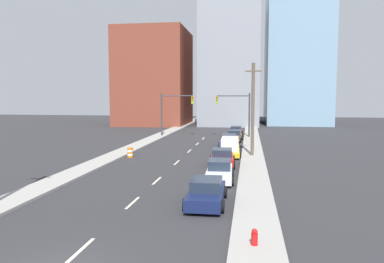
% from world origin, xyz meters
% --- Properties ---
extents(sidewalk_left, '(2.19, 95.62, 0.17)m').
position_xyz_m(sidewalk_left, '(-6.84, 47.81, 0.09)').
color(sidewalk_left, '#9E9B93').
rests_on(sidewalk_left, ground).
extents(sidewalk_right, '(2.19, 95.62, 0.17)m').
position_xyz_m(sidewalk_right, '(6.84, 47.81, 0.09)').
color(sidewalk_right, '#9E9B93').
rests_on(sidewalk_right, ground).
extents(lane_stripe_at_2m, '(0.16, 2.40, 0.01)m').
position_xyz_m(lane_stripe_at_2m, '(0.00, 2.00, 0.00)').
color(lane_stripe_at_2m, beige).
rests_on(lane_stripe_at_2m, ground).
extents(lane_stripe_at_9m, '(0.16, 2.40, 0.01)m').
position_xyz_m(lane_stripe_at_9m, '(0.00, 8.61, 0.00)').
color(lane_stripe_at_9m, beige).
rests_on(lane_stripe_at_9m, ground).
extents(lane_stripe_at_14m, '(0.16, 2.40, 0.01)m').
position_xyz_m(lane_stripe_at_14m, '(0.00, 14.24, 0.00)').
color(lane_stripe_at_14m, beige).
rests_on(lane_stripe_at_14m, ground).
extents(lane_stripe_at_22m, '(0.16, 2.40, 0.01)m').
position_xyz_m(lane_stripe_at_22m, '(0.00, 21.62, 0.00)').
color(lane_stripe_at_22m, beige).
rests_on(lane_stripe_at_22m, ground).
extents(lane_stripe_at_29m, '(0.16, 2.40, 0.01)m').
position_xyz_m(lane_stripe_at_29m, '(0.00, 28.88, 0.00)').
color(lane_stripe_at_29m, beige).
rests_on(lane_stripe_at_29m, ground).
extents(lane_stripe_at_35m, '(0.16, 2.40, 0.01)m').
position_xyz_m(lane_stripe_at_35m, '(0.00, 35.08, 0.00)').
color(lane_stripe_at_35m, beige).
rests_on(lane_stripe_at_35m, ground).
extents(lane_stripe_at_41m, '(0.16, 2.40, 0.01)m').
position_xyz_m(lane_stripe_at_41m, '(0.00, 41.19, 0.00)').
color(lane_stripe_at_41m, beige).
rests_on(lane_stripe_at_41m, ground).
extents(building_brick_left, '(14.00, 16.00, 19.73)m').
position_xyz_m(building_brick_left, '(-13.53, 66.40, 9.86)').
color(building_brick_left, brown).
rests_on(building_brick_left, ground).
extents(building_office_center, '(12.00, 20.00, 25.47)m').
position_xyz_m(building_office_center, '(2.35, 70.40, 12.74)').
color(building_office_center, gray).
rests_on(building_office_center, ground).
extents(building_glass_right, '(13.00, 20.00, 41.88)m').
position_xyz_m(building_glass_right, '(16.43, 74.40, 20.94)').
color(building_glass_right, '#7A9EB7').
rests_on(building_glass_right, ground).
extents(traffic_signal_left, '(4.96, 0.35, 6.46)m').
position_xyz_m(traffic_signal_left, '(-5.06, 42.93, 4.23)').
color(traffic_signal_left, '#38383D').
rests_on(traffic_signal_left, ground).
extents(traffic_signal_right, '(4.96, 0.35, 6.46)m').
position_xyz_m(traffic_signal_right, '(5.05, 42.93, 4.23)').
color(traffic_signal_right, '#38383D').
rests_on(traffic_signal_right, ground).
extents(utility_pole_right_mid, '(1.60, 0.32, 9.24)m').
position_xyz_m(utility_pole_right_mid, '(6.79, 25.90, 4.74)').
color(utility_pole_right_mid, brown).
rests_on(utility_pole_right_mid, ground).
extents(traffic_barrel, '(0.56, 0.56, 0.95)m').
position_xyz_m(traffic_barrel, '(-5.09, 23.76, 0.47)').
color(traffic_barrel, orange).
rests_on(traffic_barrel, ground).
extents(fire_hydrant, '(0.26, 0.26, 0.84)m').
position_xyz_m(fire_hydrant, '(6.74, 3.11, 0.41)').
color(fire_hydrant, red).
rests_on(fire_hydrant, ground).
extents(sedan_navy, '(2.21, 4.76, 1.44)m').
position_xyz_m(sedan_navy, '(4.16, 8.96, 0.67)').
color(sedan_navy, '#141E47').
rests_on(sedan_navy, ground).
extents(sedan_white, '(2.19, 4.65, 1.52)m').
position_xyz_m(sedan_white, '(4.43, 14.84, 0.69)').
color(sedan_white, silver).
rests_on(sedan_white, ground).
extents(sedan_red, '(2.35, 4.61, 1.50)m').
position_xyz_m(sedan_red, '(4.21, 20.53, 0.69)').
color(sedan_red, red).
rests_on(sedan_red, ground).
extents(box_truck_yellow, '(2.38, 6.35, 1.81)m').
position_xyz_m(box_truck_yellow, '(4.55, 26.62, 0.87)').
color(box_truck_yellow, gold).
rests_on(box_truck_yellow, ground).
extents(sedan_blue, '(2.16, 4.81, 1.49)m').
position_xyz_m(sedan_blue, '(4.08, 33.09, 0.69)').
color(sedan_blue, navy).
rests_on(sedan_blue, ground).
extents(sedan_brown, '(2.18, 4.75, 1.48)m').
position_xyz_m(sedan_brown, '(4.55, 38.83, 0.68)').
color(sedan_brown, brown).
rests_on(sedan_brown, ground).
extents(sedan_maroon, '(2.09, 4.76, 1.46)m').
position_xyz_m(sedan_maroon, '(4.48, 45.56, 0.67)').
color(sedan_maroon, maroon).
rests_on(sedan_maroon, ground).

